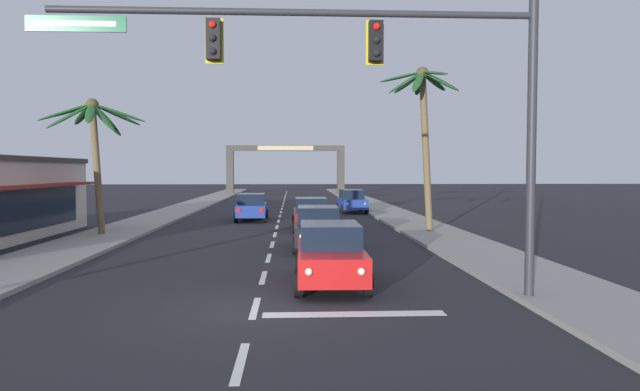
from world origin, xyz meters
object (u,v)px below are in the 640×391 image
at_px(sedan_fifth_in_queue, 311,214).
at_px(sedan_oncoming_far, 252,207).
at_px(sedan_third_in_queue, 318,227).
at_px(town_gateway_arch, 286,162).
at_px(sedan_parked_nearest_kerb, 352,201).
at_px(palm_right_second, 424,109).
at_px(traffic_signal_mast, 381,74).
at_px(palm_left_second, 94,130).
at_px(sedan_lead_at_stop_bar, 330,254).

bearing_deg(sedan_fifth_in_queue, sedan_oncoming_far, 122.13).
bearing_deg(sedan_third_in_queue, town_gateway_arch, 92.18).
xyz_separation_m(sedan_parked_nearest_kerb, palm_right_second, (2.04, -13.88, 5.24)).
distance_m(traffic_signal_mast, palm_left_second, 17.68).
xyz_separation_m(sedan_fifth_in_queue, sedan_oncoming_far, (-3.49, 5.55, 0.00)).
relative_size(sedan_fifth_in_queue, palm_left_second, 0.69).
bearing_deg(sedan_lead_at_stop_bar, sedan_oncoming_far, 100.29).
bearing_deg(sedan_third_in_queue, sedan_fifth_in_queue, 90.47).
bearing_deg(traffic_signal_mast, palm_right_second, 72.88).
height_order(sedan_third_in_queue, sedan_oncoming_far, same).
bearing_deg(sedan_lead_at_stop_bar, sedan_third_in_queue, 90.06).
bearing_deg(sedan_third_in_queue, sedan_lead_at_stop_bar, -89.94).
xyz_separation_m(traffic_signal_mast, sedan_third_in_queue, (-1.05, 9.15, -4.53)).
xyz_separation_m(traffic_signal_mast, palm_right_second, (4.35, 14.11, 0.71)).
bearing_deg(sedan_parked_nearest_kerb, sedan_third_in_queue, -100.12).
xyz_separation_m(sedan_oncoming_far, town_gateway_arch, (1.67, 36.65, 3.25)).
bearing_deg(sedan_oncoming_far, traffic_signal_mast, -78.04).
bearing_deg(palm_left_second, sedan_parked_nearest_kerb, 46.60).
distance_m(sedan_lead_at_stop_bar, sedan_parked_nearest_kerb, 26.05).
height_order(traffic_signal_mast, palm_right_second, palm_right_second).
distance_m(sedan_parked_nearest_kerb, palm_right_second, 14.97).
height_order(sedan_parked_nearest_kerb, town_gateway_arch, town_gateway_arch).
distance_m(palm_right_second, town_gateway_arch, 44.89).
xyz_separation_m(palm_right_second, town_gateway_arch, (-7.28, 44.25, -1.99)).
relative_size(palm_right_second, town_gateway_arch, 0.54).
height_order(sedan_lead_at_stop_bar, town_gateway_arch, town_gateway_arch).
height_order(sedan_lead_at_stop_bar, palm_right_second, palm_right_second).
bearing_deg(palm_left_second, sedan_fifth_in_queue, 14.23).
distance_m(sedan_parked_nearest_kerb, town_gateway_arch, 30.99).
height_order(palm_left_second, palm_right_second, palm_right_second).
bearing_deg(palm_right_second, palm_left_second, -178.02).
distance_m(sedan_fifth_in_queue, sedan_oncoming_far, 6.56).
distance_m(palm_left_second, town_gateway_arch, 45.58).
bearing_deg(sedan_oncoming_far, sedan_fifth_in_queue, -57.87).
bearing_deg(sedan_lead_at_stop_bar, sedan_parked_nearest_kerb, 82.60).
height_order(sedan_third_in_queue, sedan_parked_nearest_kerb, same).
bearing_deg(palm_left_second, sedan_oncoming_far, 50.44).
height_order(traffic_signal_mast, sedan_third_in_queue, traffic_signal_mast).
xyz_separation_m(sedan_parked_nearest_kerb, palm_left_second, (-13.63, -14.42, 4.14)).
distance_m(sedan_third_in_queue, town_gateway_arch, 49.34).
bearing_deg(traffic_signal_mast, sedan_fifth_in_queue, 93.93).
distance_m(sedan_lead_at_stop_bar, palm_left_second, 15.91).
xyz_separation_m(sedan_third_in_queue, palm_right_second, (5.40, 4.95, 5.24)).
relative_size(sedan_lead_at_stop_bar, palm_left_second, 0.69).
bearing_deg(town_gateway_arch, sedan_third_in_queue, -87.82).
relative_size(sedan_lead_at_stop_bar, sedan_parked_nearest_kerb, 0.99).
bearing_deg(sedan_oncoming_far, town_gateway_arch, 87.40).
distance_m(sedan_fifth_in_queue, town_gateway_arch, 42.36).
distance_m(sedan_parked_nearest_kerb, palm_left_second, 20.27).
bearing_deg(palm_left_second, sedan_lead_at_stop_bar, -48.01).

